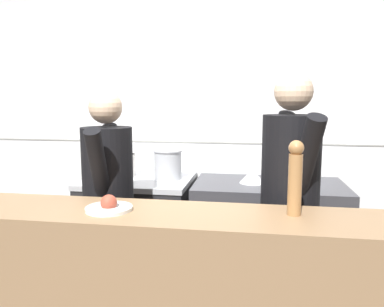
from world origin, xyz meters
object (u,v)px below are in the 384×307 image
(sauce_pot, at_px, (168,164))
(plated_dish_main, at_px, (109,206))
(mixing_bowl_steel, at_px, (252,176))
(chef_sous, at_px, (290,199))
(pepper_mill, at_px, (295,176))
(chef_head_cook, at_px, (109,200))
(stock_pot, at_px, (121,164))
(oven_range, at_px, (140,230))

(sauce_pot, xyz_separation_m, plated_dish_main, (-0.03, -1.16, -0.02))
(mixing_bowl_steel, relative_size, plated_dish_main, 0.86)
(chef_sous, bearing_deg, pepper_mill, -108.96)
(chef_head_cook, bearing_deg, stock_pot, 96.18)
(plated_dish_main, bearing_deg, stock_pot, 107.15)
(mixing_bowl_steel, bearing_deg, sauce_pot, 179.70)
(oven_range, height_order, chef_sous, chef_sous)
(chef_head_cook, bearing_deg, mixing_bowl_steel, 28.25)
(mixing_bowl_steel, distance_m, chef_sous, 0.68)
(pepper_mill, bearing_deg, plated_dish_main, -175.62)
(plated_dish_main, bearing_deg, sauce_pot, 88.28)
(sauce_pot, xyz_separation_m, mixing_bowl_steel, (0.67, -0.00, -0.08))
(plated_dish_main, height_order, chef_sous, chef_sous)
(chef_sous, bearing_deg, stock_pot, 135.71)
(oven_range, relative_size, mixing_bowl_steel, 4.42)
(sauce_pot, distance_m, pepper_mill, 1.41)
(sauce_pot, height_order, mixing_bowl_steel, sauce_pot)
(stock_pot, bearing_deg, chef_head_cook, -76.71)
(stock_pot, xyz_separation_m, chef_head_cook, (0.17, -0.70, -0.11))
(pepper_mill, bearing_deg, chef_sous, 86.98)
(sauce_pot, relative_size, chef_sous, 0.14)
(mixing_bowl_steel, distance_m, pepper_mill, 1.13)
(sauce_pot, bearing_deg, stock_pot, 172.95)
(pepper_mill, height_order, chef_sous, chef_sous)
(chef_sous, bearing_deg, plated_dish_main, -167.03)
(mixing_bowl_steel, height_order, pepper_mill, pepper_mill)
(mixing_bowl_steel, bearing_deg, plated_dish_main, -121.40)
(sauce_pot, distance_m, chef_head_cook, 0.71)
(pepper_mill, height_order, chef_head_cook, chef_head_cook)
(pepper_mill, bearing_deg, stock_pot, 138.15)
(oven_range, height_order, plated_dish_main, plated_dish_main)
(sauce_pot, distance_m, mixing_bowl_steel, 0.68)
(stock_pot, height_order, sauce_pot, sauce_pot)
(oven_range, relative_size, plated_dish_main, 3.81)
(plated_dish_main, bearing_deg, oven_range, 100.23)
(oven_range, xyz_separation_m, sauce_pot, (0.24, 0.01, 0.57))
(oven_range, relative_size, sauce_pot, 3.80)
(sauce_pot, xyz_separation_m, pepper_mill, (0.87, -1.09, 0.15))
(pepper_mill, xyz_separation_m, chef_head_cook, (-1.11, 0.44, -0.28))
(chef_head_cook, bearing_deg, plated_dish_main, -74.90)
(sauce_pot, relative_size, pepper_mill, 0.65)
(chef_head_cook, relative_size, chef_sous, 0.94)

